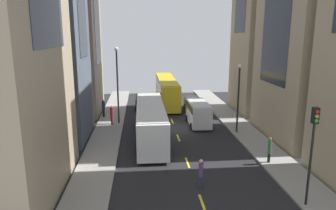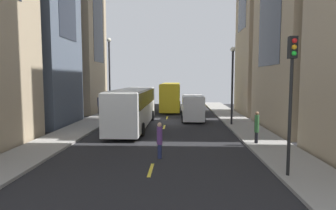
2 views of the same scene
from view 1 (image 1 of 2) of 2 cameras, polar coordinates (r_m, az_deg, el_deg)
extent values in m
plane|color=black|center=(33.32, 1.28, -4.35)|extent=(40.96, 40.96, 0.00)
cube|color=gray|center=(33.30, -10.85, -4.46)|extent=(2.92, 44.00, 0.15)
cube|color=gray|center=(34.75, 12.89, -3.82)|extent=(2.92, 44.00, 0.15)
cube|color=yellow|center=(19.66, 6.28, -17.38)|extent=(0.16, 2.00, 0.01)
cube|color=yellow|center=(24.94, 3.58, -10.47)|extent=(0.16, 2.00, 0.01)
cube|color=yellow|center=(30.49, 1.90, -6.01)|extent=(0.16, 2.00, 0.01)
cube|color=yellow|center=(36.18, 0.76, -2.93)|extent=(0.16, 2.00, 0.01)
cube|color=yellow|center=(41.96, -0.06, -0.70)|extent=(0.16, 2.00, 0.01)
cube|color=yellow|center=(47.79, -0.68, 0.99)|extent=(0.16, 2.00, 0.01)
cube|color=yellow|center=(53.66, -1.17, 2.32)|extent=(0.16, 2.00, 0.01)
cube|color=tan|center=(32.05, 25.00, 15.23)|extent=(6.75, 10.25, 23.66)
cube|color=#1E232D|center=(32.05, 25.00, 15.23)|extent=(6.81, 5.64, 13.02)
cube|color=silver|center=(29.71, -3.20, -2.96)|extent=(2.55, 12.90, 3.00)
cube|color=black|center=(29.48, -3.22, -1.37)|extent=(2.60, 11.87, 1.20)
cube|color=beige|center=(29.32, -3.24, -0.06)|extent=(2.45, 12.38, 0.08)
cylinder|color=black|center=(33.89, -5.38, -3.22)|extent=(0.46, 1.00, 1.00)
cylinder|color=black|center=(33.95, -1.42, -3.14)|extent=(0.46, 1.00, 1.00)
cylinder|color=black|center=(26.30, -5.46, -8.07)|extent=(0.46, 1.00, 1.00)
cylinder|color=black|center=(26.38, -0.31, -7.95)|extent=(0.46, 1.00, 1.00)
cube|color=yellow|center=(45.13, -0.25, 2.68)|extent=(2.45, 14.15, 3.30)
cube|color=black|center=(44.98, -0.25, 3.75)|extent=(2.50, 13.02, 1.48)
cube|color=gold|center=(44.85, -0.25, 4.80)|extent=(2.35, 13.58, 0.08)
cylinder|color=black|center=(49.63, -1.97, 1.88)|extent=(0.44, 0.76, 0.76)
cylinder|color=black|center=(49.79, 0.62, 1.92)|extent=(0.44, 0.76, 0.76)
cylinder|color=black|center=(41.07, -1.31, -0.47)|extent=(0.44, 0.76, 0.76)
cylinder|color=black|center=(41.27, 1.82, -0.40)|extent=(0.44, 0.76, 0.76)
cube|color=white|center=(34.42, 5.57, -1.51)|extent=(2.05, 5.17, 2.30)
cube|color=black|center=(34.24, 5.59, -0.29)|extent=(2.09, 4.76, 0.69)
cube|color=silver|center=(34.15, 5.61, 0.42)|extent=(1.97, 4.96, 0.08)
cylinder|color=black|center=(36.05, 3.60, -2.43)|extent=(0.37, 0.72, 0.72)
cylinder|color=black|center=(36.37, 6.54, -2.35)|extent=(0.37, 0.72, 0.72)
cylinder|color=black|center=(33.01, 4.42, -3.90)|extent=(0.37, 0.72, 0.72)
cylinder|color=black|center=(33.36, 7.63, -3.80)|extent=(0.37, 0.72, 0.72)
cube|color=black|center=(41.88, -4.72, 0.49)|extent=(1.71, 4.32, 1.47)
cube|color=black|center=(41.80, -4.73, 1.00)|extent=(1.74, 3.97, 0.62)
cube|color=black|center=(41.72, -4.74, 1.53)|extent=(1.64, 4.15, 0.08)
cylinder|color=black|center=(43.32, -5.75, 0.09)|extent=(0.31, 0.62, 0.62)
cylinder|color=black|center=(43.32, -3.68, 0.13)|extent=(0.31, 0.62, 0.62)
cylinder|color=black|center=(40.71, -5.79, -0.75)|extent=(0.31, 0.62, 0.62)
cylinder|color=black|center=(40.71, -3.59, -0.71)|extent=(0.31, 0.62, 0.62)
cube|color=#B7BABF|center=(40.99, 4.52, 0.15)|extent=(1.79, 4.07, 1.36)
cube|color=black|center=(40.92, 4.53, 0.62)|extent=(1.83, 3.75, 0.57)
cube|color=#9C9EA2|center=(40.84, 4.53, 1.14)|extent=(1.72, 3.91, 0.08)
cylinder|color=black|center=(42.20, 3.12, -0.21)|extent=(0.32, 0.62, 0.62)
cylinder|color=black|center=(42.46, 5.32, -0.17)|extent=(0.32, 0.62, 0.62)
cylinder|color=black|center=(39.78, 3.63, -1.04)|extent=(0.32, 0.62, 0.62)
cylinder|color=black|center=(40.05, 5.96, -0.98)|extent=(0.32, 0.62, 0.62)
cylinder|color=black|center=(25.71, 17.95, -9.17)|extent=(0.21, 0.21, 0.71)
cylinder|color=#336B38|center=(25.40, 18.09, -7.29)|extent=(0.28, 0.28, 1.09)
sphere|color=#8C6647|center=(25.18, 18.20, -5.87)|extent=(0.23, 0.23, 0.23)
cylinder|color=navy|center=(21.28, 5.98, -13.74)|extent=(0.23, 0.23, 0.75)
cylinder|color=#593372|center=(20.91, 6.04, -11.65)|extent=(0.30, 0.30, 0.95)
sphere|color=tan|center=(20.67, 6.08, -10.15)|extent=(0.24, 0.24, 0.24)
cylinder|color=maroon|center=(34.80, -10.20, -2.86)|extent=(0.26, 0.26, 0.80)
cylinder|color=maroon|center=(34.55, -10.26, -1.34)|extent=(0.35, 0.35, 1.10)
sphere|color=tan|center=(34.40, -10.30, -0.27)|extent=(0.23, 0.23, 0.23)
cylinder|color=black|center=(38.07, -11.68, -1.49)|extent=(0.27, 0.27, 0.88)
cylinder|color=navy|center=(37.85, -11.75, -0.08)|extent=(0.37, 0.37, 1.05)
sphere|color=beige|center=(37.71, -11.79, 0.86)|extent=(0.22, 0.22, 0.22)
cylinder|color=black|center=(19.75, 24.51, -9.96)|extent=(0.14, 0.14, 4.93)
cube|color=black|center=(18.86, 25.33, -1.74)|extent=(0.32, 0.32, 0.90)
sphere|color=red|center=(18.66, 25.67, -1.13)|extent=(0.20, 0.20, 0.20)
sphere|color=orange|center=(18.72, 25.60, -1.87)|extent=(0.20, 0.20, 0.20)
sphere|color=green|center=(18.78, 25.52, -2.62)|extent=(0.20, 0.20, 0.20)
cylinder|color=black|center=(31.69, 12.69, 0.79)|extent=(0.18, 0.18, 6.51)
sphere|color=silver|center=(31.17, 13.01, 6.98)|extent=(0.44, 0.44, 0.44)
cylinder|color=black|center=(34.43, -9.18, 3.13)|extent=(0.18, 0.18, 7.97)
sphere|color=silver|center=(33.98, -9.44, 10.06)|extent=(0.44, 0.44, 0.44)
camera|label=2|loc=(8.26, 41.00, -33.96)|focal=30.70mm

